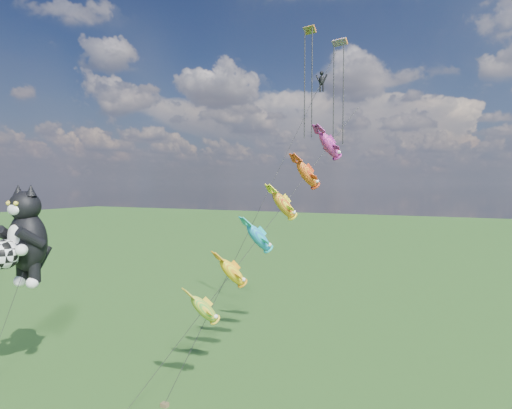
% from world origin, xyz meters
% --- Properties ---
extents(ground, '(300.00, 300.00, 0.00)m').
position_xyz_m(ground, '(0.00, 0.00, 0.00)').
color(ground, '#143D0F').
extents(cat_kite_rig, '(2.81, 4.28, 11.97)m').
position_xyz_m(cat_kite_rig, '(0.03, -0.92, 8.86)').
color(cat_kite_rig, brown).
rests_on(cat_kite_rig, ground).
extents(fish_windsock_rig, '(9.36, 13.07, 17.27)m').
position_xyz_m(fish_windsock_rig, '(13.09, 6.04, 9.69)').
color(fish_windsock_rig, brown).
rests_on(fish_windsock_rig, ground).
extents(parafoil_rig, '(6.04, 16.89, 24.02)m').
position_xyz_m(parafoil_rig, '(13.48, 14.52, 19.93)').
color(parafoil_rig, brown).
rests_on(parafoil_rig, ground).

